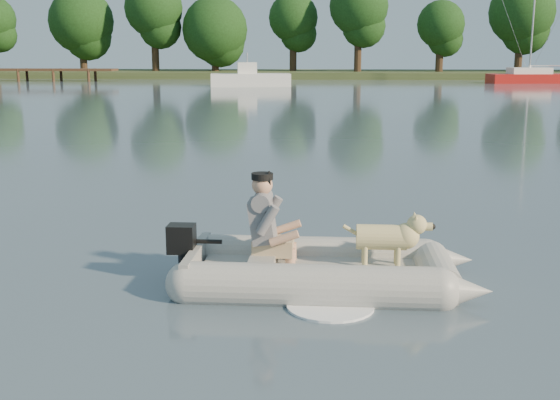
# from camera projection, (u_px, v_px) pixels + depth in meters

# --- Properties ---
(water) EXTENTS (160.00, 160.00, 0.00)m
(water) POSITION_uv_depth(u_px,v_px,m) (280.00, 303.00, 7.36)
(water) COLOR slate
(water) RESTS_ON ground
(shore_bank) EXTENTS (160.00, 12.00, 0.70)m
(shore_bank) POSITION_uv_depth(u_px,v_px,m) (318.00, 75.00, 67.82)
(shore_bank) COLOR #47512D
(shore_bank) RESTS_ON water
(dock) EXTENTS (18.00, 2.00, 1.04)m
(dock) POSITION_uv_depth(u_px,v_px,m) (11.00, 75.00, 59.51)
(dock) COLOR #4C331E
(dock) RESTS_ON water
(treeline) EXTENTS (84.66, 7.35, 9.27)m
(treeline) POSITION_uv_depth(u_px,v_px,m) (380.00, 20.00, 65.52)
(treeline) COLOR #332316
(treeline) RESTS_ON shore_bank
(dinghy) EXTENTS (4.38, 2.75, 1.36)m
(dinghy) POSITION_uv_depth(u_px,v_px,m) (325.00, 235.00, 7.82)
(dinghy) COLOR #969691
(dinghy) RESTS_ON water
(man) EXTENTS (0.72, 0.62, 1.05)m
(man) POSITION_uv_depth(u_px,v_px,m) (264.00, 217.00, 7.89)
(man) COLOR slate
(man) RESTS_ON dinghy
(dog) EXTENTS (0.92, 0.34, 0.61)m
(dog) POSITION_uv_depth(u_px,v_px,m) (381.00, 242.00, 7.84)
(dog) COLOR tan
(dog) RESTS_ON dinghy
(outboard_motor) EXTENTS (0.41, 0.29, 0.77)m
(outboard_motor) POSITION_uv_depth(u_px,v_px,m) (182.00, 256.00, 8.00)
(outboard_motor) COLOR black
(outboard_motor) RESTS_ON dinghy
(motorboat) EXTENTS (6.22, 3.13, 2.52)m
(motorboat) POSITION_uv_depth(u_px,v_px,m) (250.00, 70.00, 50.72)
(motorboat) COLOR white
(motorboat) RESTS_ON water
(sailboat) EXTENTS (7.48, 3.10, 9.98)m
(sailboat) POSITION_uv_depth(u_px,v_px,m) (533.00, 78.00, 55.85)
(sailboat) COLOR #A41612
(sailboat) RESTS_ON water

